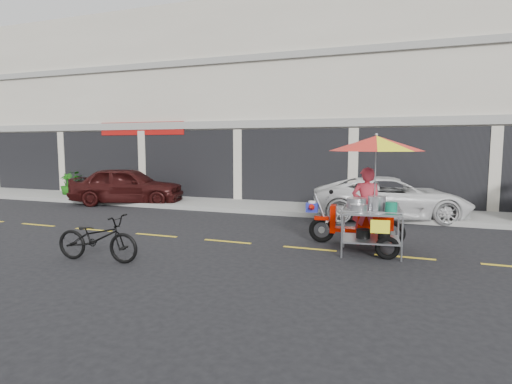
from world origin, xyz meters
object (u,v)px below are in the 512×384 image
(white_pickup, at_px, (391,198))
(near_bicycle, at_px, (97,238))
(food_vendor_rig, at_px, (371,177))
(maroon_sedan, at_px, (128,186))

(white_pickup, bearing_deg, near_bicycle, 129.78)
(white_pickup, bearing_deg, food_vendor_rig, 162.83)
(near_bicycle, height_order, food_vendor_rig, food_vendor_rig)
(maroon_sedan, xyz_separation_m, food_vendor_rig, (9.56, -4.16, 0.87))
(maroon_sedan, distance_m, white_pickup, 9.75)
(maroon_sedan, relative_size, white_pickup, 0.90)
(food_vendor_rig, bearing_deg, white_pickup, 80.68)
(near_bicycle, distance_m, food_vendor_rig, 5.80)
(white_pickup, height_order, food_vendor_rig, food_vendor_rig)
(maroon_sedan, relative_size, food_vendor_rig, 1.58)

